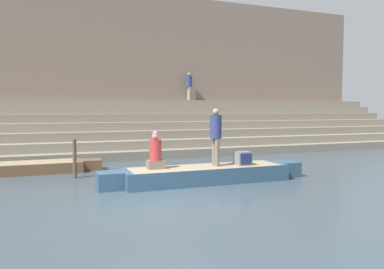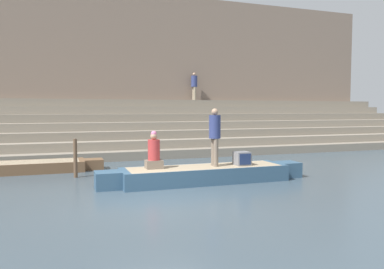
{
  "view_description": "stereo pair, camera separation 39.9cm",
  "coord_description": "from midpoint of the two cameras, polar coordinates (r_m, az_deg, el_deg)",
  "views": [
    {
      "loc": [
        -2.5,
        -8.23,
        2.21
      ],
      "look_at": [
        1.97,
        3.37,
        1.39
      ],
      "focal_mm": 35.0,
      "sensor_mm": 36.0,
      "label": 1
    },
    {
      "loc": [
        -2.12,
        -8.36,
        2.21
      ],
      "look_at": [
        1.97,
        3.37,
        1.39
      ],
      "focal_mm": 35.0,
      "sensor_mm": 36.0,
      "label": 2
    }
  ],
  "objects": [
    {
      "name": "back_wall",
      "position": [
        22.0,
        -15.16,
        9.35
      ],
      "size": [
        34.2,
        1.28,
        8.83
      ],
      "color": "#7F6B5B",
      "rests_on": "ground"
    },
    {
      "name": "person_rowing",
      "position": [
        11.01,
        -6.62,
        -2.91
      ],
      "size": [
        0.49,
        0.39,
        1.11
      ],
      "rotation": [
        0.0,
        0.0,
        0.09
      ],
      "color": "#756656",
      "rests_on": "rowboat_main"
    },
    {
      "name": "person_on_steps",
      "position": [
        22.2,
        -1.0,
        7.64
      ],
      "size": [
        0.36,
        0.36,
        1.61
      ],
      "rotation": [
        0.0,
        0.0,
        2.87
      ],
      "color": "gray",
      "rests_on": "ghat_steps"
    },
    {
      "name": "tv_set",
      "position": [
        11.81,
        6.76,
        -3.61
      ],
      "size": [
        0.46,
        0.46,
        0.42
      ],
      "rotation": [
        0.0,
        0.0,
        -0.15
      ],
      "color": "slate",
      "rests_on": "rowboat_main"
    },
    {
      "name": "mooring_post",
      "position": [
        12.72,
        -18.32,
        -3.52
      ],
      "size": [
        0.12,
        0.12,
        1.27
      ],
      "primitive_type": "cylinder",
      "color": "brown",
      "rests_on": "ground"
    },
    {
      "name": "rowboat_main",
      "position": [
        11.48,
        1.16,
        -6.0
      ],
      "size": [
        6.53,
        1.42,
        0.49
      ],
      "rotation": [
        0.0,
        0.0,
        0.06
      ],
      "color": "#33516B",
      "rests_on": "ground"
    },
    {
      "name": "ghat_steps",
      "position": [
        19.47,
        -14.23,
        0.09
      ],
      "size": [
        36.0,
        5.27,
        2.78
      ],
      "color": "gray",
      "rests_on": "ground"
    },
    {
      "name": "moored_boat_shore",
      "position": [
        14.42,
        -26.85,
        -4.62
      ],
      "size": [
        6.2,
        1.31,
        0.38
      ],
      "rotation": [
        0.0,
        0.0,
        -0.04
      ],
      "color": "brown",
      "rests_on": "ground"
    },
    {
      "name": "ground_plane",
      "position": [
        8.89,
        -5.43,
        -10.62
      ],
      "size": [
        120.0,
        120.0,
        0.0
      ],
      "primitive_type": "plane",
      "color": "#3D4C56"
    },
    {
      "name": "person_standing",
      "position": [
        11.43,
        2.65,
        0.24
      ],
      "size": [
        0.35,
        0.35,
        1.76
      ],
      "rotation": [
        0.0,
        0.0,
        0.22
      ],
      "color": "#756656",
      "rests_on": "rowboat_main"
    }
  ]
}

